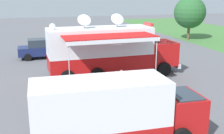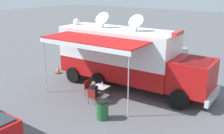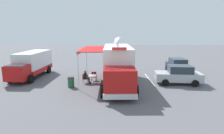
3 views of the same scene
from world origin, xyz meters
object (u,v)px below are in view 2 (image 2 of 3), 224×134
at_px(command_truck, 128,56).
at_px(trash_bin, 102,110).
at_px(folding_chair_at_table, 93,95).
at_px(water_bottle, 102,84).
at_px(folding_chair_beside_table, 89,87).
at_px(folding_table, 101,87).
at_px(seated_responder, 95,92).
at_px(traffic_cone, 58,69).
at_px(car_far_corner, 166,54).
at_px(car_behind_truck, 128,43).

height_order(command_truck, trash_bin, command_truck).
height_order(folding_chair_at_table, trash_bin, trash_bin).
height_order(water_bottle, folding_chair_beside_table, water_bottle).
relative_size(water_bottle, folding_chair_beside_table, 0.26).
distance_m(folding_table, seated_responder, 0.62).
xyz_separation_m(trash_bin, traffic_cone, (-3.52, -6.59, -0.18)).
bearing_deg(water_bottle, trash_bin, 37.59).
xyz_separation_m(folding_table, traffic_cone, (-1.76, -5.13, -0.39)).
distance_m(folding_chair_at_table, seated_responder, 0.23).
xyz_separation_m(command_truck, folding_table, (2.36, -0.24, -1.27)).
xyz_separation_m(water_bottle, folding_chair_beside_table, (0.10, -0.87, -0.32)).
distance_m(folding_chair_beside_table, traffic_cone, 4.63).
relative_size(folding_table, folding_chair_at_table, 0.95).
distance_m(folding_chair_beside_table, car_far_corner, 8.21).
bearing_deg(water_bottle, command_truck, 174.48).
relative_size(folding_chair_beside_table, seated_responder, 0.70).
bearing_deg(seated_responder, folding_table, -171.02).
bearing_deg(car_behind_truck, folding_table, 24.01).
xyz_separation_m(traffic_cone, car_behind_truck, (-7.79, 0.88, 0.60)).
distance_m(folding_table, folding_chair_beside_table, 0.86).
bearing_deg(trash_bin, folding_chair_at_table, -125.30).
bearing_deg(water_bottle, car_far_corner, 179.19).
bearing_deg(traffic_cone, water_bottle, 72.24).
distance_m(water_bottle, trash_bin, 2.39).
relative_size(folding_table, car_behind_truck, 0.19).
bearing_deg(traffic_cone, car_far_corner, 140.54).
height_order(command_truck, car_behind_truck, command_truck).
distance_m(seated_responder, car_behind_truck, 11.05).
bearing_deg(trash_bin, traffic_cone, -118.09).
xyz_separation_m(command_truck, trash_bin, (4.12, 1.22, -1.49)).
bearing_deg(car_behind_truck, folding_chair_beside_table, 19.63).
relative_size(folding_table, folding_chair_beside_table, 0.95).
height_order(command_truck, folding_chair_beside_table, command_truck).
bearing_deg(folding_chair_at_table, command_truck, 177.55).
bearing_deg(folding_chair_at_table, water_bottle, -174.80).
xyz_separation_m(water_bottle, folding_chair_at_table, (0.91, 0.08, -0.32)).
relative_size(folding_table, trash_bin, 0.90).
relative_size(folding_chair_beside_table, traffic_cone, 1.50).
bearing_deg(folding_table, water_bottle, 169.91).
bearing_deg(folding_chair_at_table, seated_responder, -178.39).
bearing_deg(car_behind_truck, command_truck, 32.01).
height_order(trash_bin, car_far_corner, car_far_corner).
bearing_deg(car_far_corner, water_bottle, -0.81).
distance_m(command_truck, car_far_corner, 5.89).
bearing_deg(traffic_cone, folding_table, 71.09).
distance_m(seated_responder, trash_bin, 1.79).
bearing_deg(car_far_corner, traffic_cone, -39.46).
height_order(water_bottle, seated_responder, seated_responder).
relative_size(water_bottle, folding_chair_at_table, 0.26).
xyz_separation_m(folding_chair_beside_table, traffic_cone, (-1.75, -4.28, -0.23)).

